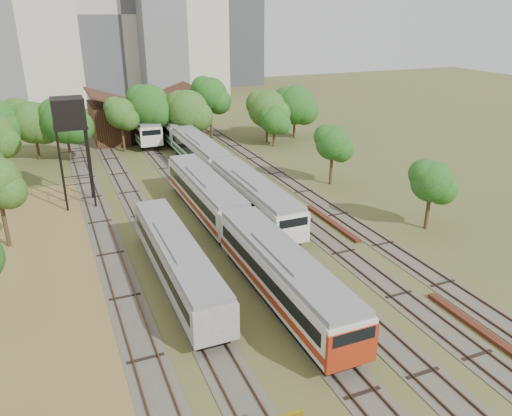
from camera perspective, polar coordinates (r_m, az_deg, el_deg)
name	(u,v)px	position (r m, az deg, el deg)	size (l,w,h in m)	color
ground	(352,341)	(32.19, 10.86, -14.70)	(240.00, 240.00, 0.00)	#475123
dry_grass_patch	(33,337)	(34.79, -24.11, -13.33)	(14.00, 60.00, 0.04)	brown
tracks	(213,205)	(51.90, -4.96, 0.34)	(24.60, 80.00, 0.19)	#4C473D
railcar_red_set	(237,228)	(41.37, -2.14, -2.29)	(3.17, 34.58, 3.92)	black
railcar_green_set	(200,153)	(63.78, -6.40, 6.26)	(3.10, 52.08, 3.84)	black
railcar_rear	(141,127)	(79.95, -13.00, 9.04)	(3.17, 16.08, 3.92)	black
old_grey_coach	(177,260)	(36.93, -8.99, -5.94)	(2.86, 18.00, 3.53)	black
water_tower	(69,116)	(52.72, -20.63, 9.85)	(3.18, 3.18, 11.02)	black
rail_pile_near	(475,326)	(35.52, 23.77, -12.27)	(0.55, 8.19, 0.27)	#542418
rail_pile_far	(332,223)	(47.72, 8.68, -1.68)	(0.56, 8.93, 0.29)	#542418
maintenance_shed	(144,118)	(81.92, -12.63, 9.97)	(16.45, 11.55, 7.58)	#321B12
tree_band_far	(176,110)	(73.75, -9.17, 11.01)	(43.08, 11.04, 9.39)	#382616
tree_band_right	(328,141)	(60.08, 8.21, 7.55)	(5.40, 36.63, 6.84)	#382616
tower_centre	(115,14)	(122.31, -15.84, 20.56)	(20.00, 18.00, 36.00)	#B2AEA1
tower_far_right	(235,29)	(140.13, -2.47, 19.72)	(12.00, 12.00, 28.00)	#3B3D42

